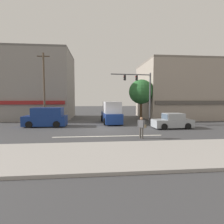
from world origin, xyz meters
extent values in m
plane|color=#3D3D3F|center=(0.00, 0.00, 0.00)|extent=(120.00, 120.00, 0.00)
cube|color=silver|center=(0.00, -3.50, 0.00)|extent=(9.00, 0.24, 0.01)
cube|color=#9E9993|center=(0.00, -8.50, 0.08)|extent=(40.00, 5.00, 0.16)
cube|color=gray|center=(-11.13, 10.92, 5.00)|extent=(12.56, 8.74, 9.99)
cube|color=maroon|center=(-11.13, 6.45, 2.60)|extent=(11.93, 0.24, 0.50)
cube|color=#635F5B|center=(-11.13, 10.92, 10.14)|extent=(12.56, 8.74, 0.30)
cube|color=gray|center=(12.34, 10.08, 4.32)|extent=(11.38, 9.83, 8.64)
cube|color=#4C4742|center=(12.34, 5.07, 2.60)|extent=(10.81, 0.24, 0.50)
cube|color=slate|center=(12.34, 10.08, 8.79)|extent=(11.38, 9.83, 0.30)
cylinder|color=#4C3823|center=(5.36, 6.42, 1.40)|extent=(0.32, 0.32, 2.81)
sphere|color=#28602D|center=(5.36, 6.42, 4.09)|extent=(3.43, 3.43, 3.43)
cylinder|color=brown|center=(-7.07, 3.71, 4.22)|extent=(0.22, 0.22, 8.45)
cube|color=#473828|center=(-7.07, 3.71, 8.05)|extent=(1.40, 0.12, 0.10)
cylinder|color=#47474C|center=(5.52, 2.92, 3.10)|extent=(0.18, 0.18, 6.20)
cylinder|color=#47474C|center=(3.12, 2.74, 5.95)|extent=(4.80, 0.47, 0.12)
cube|color=black|center=(3.84, 2.79, 5.55)|extent=(0.22, 0.25, 0.60)
sphere|color=red|center=(3.72, 2.78, 5.73)|extent=(0.12, 0.12, 0.12)
sphere|color=black|center=(3.72, 2.78, 5.55)|extent=(0.12, 0.12, 0.12)
sphere|color=black|center=(3.72, 2.78, 5.37)|extent=(0.12, 0.12, 0.12)
cube|color=black|center=(2.41, 2.69, 5.55)|extent=(0.22, 0.25, 0.60)
sphere|color=red|center=(2.29, 2.68, 5.73)|extent=(0.12, 0.12, 0.12)
sphere|color=black|center=(2.29, 2.68, 5.55)|extent=(0.12, 0.12, 0.12)
sphere|color=black|center=(2.29, 2.68, 5.37)|extent=(0.12, 0.12, 0.12)
cube|color=navy|center=(0.94, 4.51, 0.75)|extent=(2.34, 5.71, 1.20)
cube|color=silver|center=(0.97, 3.96, 2.05)|extent=(2.11, 3.51, 1.40)
cube|color=#475666|center=(0.87, 5.68, 2.05)|extent=(1.75, 0.17, 1.19)
cylinder|color=black|center=(-0.17, 6.18, 0.42)|extent=(0.29, 0.85, 0.84)
cylinder|color=black|center=(1.83, 6.30, 0.42)|extent=(0.29, 0.85, 0.84)
cylinder|color=black|center=(0.05, 2.72, 0.42)|extent=(0.29, 0.85, 0.84)
cylinder|color=black|center=(2.04, 2.84, 0.42)|extent=(0.29, 0.85, 0.84)
cube|color=#999EA3|center=(6.99, -0.16, 0.54)|extent=(4.18, 1.92, 0.80)
cube|color=#999EA3|center=(7.09, -0.15, 1.26)|extent=(1.98, 1.66, 0.64)
cube|color=#475666|center=(6.12, -0.21, 1.26)|extent=(0.14, 1.44, 0.54)
cylinder|color=black|center=(5.77, -1.08, 0.32)|extent=(0.65, 0.21, 0.64)
cylinder|color=black|center=(5.68, 0.62, 0.32)|extent=(0.65, 0.21, 0.64)
cylinder|color=black|center=(8.31, -0.94, 0.32)|extent=(0.65, 0.21, 0.64)
cylinder|color=black|center=(8.22, 0.76, 0.32)|extent=(0.65, 0.21, 0.64)
cube|color=navy|center=(-6.64, 2.27, 0.66)|extent=(4.64, 1.93, 1.10)
cube|color=navy|center=(-6.34, 2.27, 1.66)|extent=(3.23, 1.86, 0.90)
cube|color=#475666|center=(-7.96, 2.30, 1.66)|extent=(0.09, 1.66, 0.76)
cylinder|color=black|center=(-8.08, 1.38, 0.36)|extent=(0.72, 0.21, 0.72)
cylinder|color=black|center=(-8.04, 3.22, 0.36)|extent=(0.72, 0.21, 0.72)
cylinder|color=black|center=(-5.23, 1.33, 0.36)|extent=(0.72, 0.21, 0.72)
cylinder|color=black|center=(-5.19, 3.17, 0.36)|extent=(0.72, 0.21, 0.72)
cylinder|color=#4C4742|center=(2.43, -4.48, 0.43)|extent=(0.14, 0.14, 0.86)
cylinder|color=#4C4742|center=(2.58, -4.56, 0.43)|extent=(0.14, 0.14, 0.86)
cube|color=slate|center=(2.51, -4.52, 1.15)|extent=(0.42, 0.37, 0.58)
sphere|color=#9E7051|center=(2.51, -4.52, 1.56)|extent=(0.22, 0.22, 0.22)
cylinder|color=slate|center=(2.30, -4.40, 1.15)|extent=(0.09, 0.09, 0.56)
cylinder|color=slate|center=(2.72, -4.64, 1.15)|extent=(0.09, 0.09, 0.56)
cube|color=brown|center=(2.77, -4.71, 0.98)|extent=(0.24, 0.30, 0.24)
camera|label=1|loc=(-1.03, -17.69, 3.05)|focal=28.00mm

